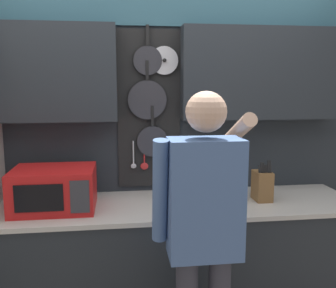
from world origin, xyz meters
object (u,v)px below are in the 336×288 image
Objects in this scene: microwave at (54,189)px; knife_block at (262,185)px; person at (204,222)px; utensil_crock at (215,190)px.

knife_block is (1.41, 0.00, -0.03)m from microwave.
microwave is 1.78× the size of knife_block.
microwave is 1.04m from person.
knife_block is 0.80m from person.
person is (-0.55, -0.58, -0.02)m from knife_block.
microwave is 0.30× the size of person.
microwave is at bearing -179.99° from knife_block.
person is at bearing -110.08° from utensil_crock.
microwave is 1.51× the size of utensil_crock.
person reaches higher than microwave.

